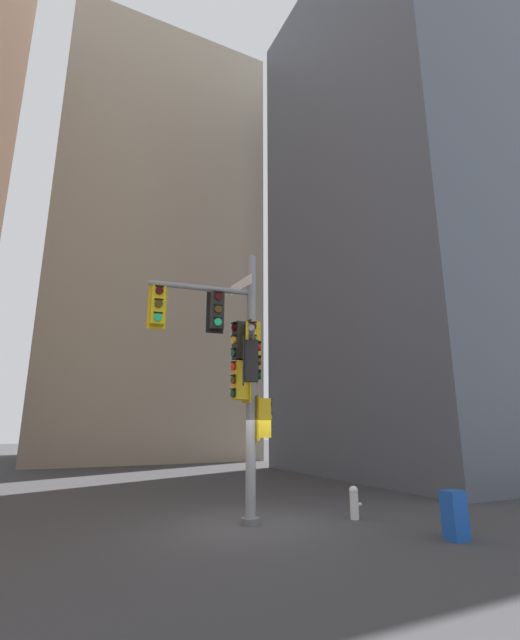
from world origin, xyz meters
TOP-DOWN VIEW (x-y plane):
  - ground at (0.00, 0.00)m, footprint 120.00×120.00m
  - building_tower_right at (14.01, 6.42)m, footprint 13.52×13.52m
  - building_mid_block at (1.64, 25.54)m, footprint 15.26×15.26m
  - signal_pole_assembly at (-0.44, -0.09)m, footprint 3.36×2.54m
  - fire_hydrant at (2.70, -0.62)m, footprint 0.33×0.23m
  - newspaper_box at (3.29, -3.29)m, footprint 0.45×0.36m

SIDE VIEW (x-z plane):
  - ground at x=0.00m, z-range 0.00..0.00m
  - fire_hydrant at x=2.70m, z-range 0.02..0.84m
  - newspaper_box at x=3.29m, z-range 0.00..1.00m
  - signal_pole_assembly at x=-0.44m, z-range 0.51..7.53m
  - building_tower_right at x=14.01m, z-range 0.00..29.55m
  - building_mid_block at x=1.64m, z-range 0.00..33.81m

